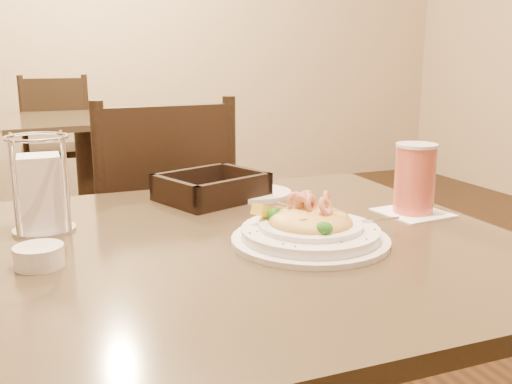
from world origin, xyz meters
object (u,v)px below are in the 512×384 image
object	(u,v)px
dining_chair_near	(159,241)
side_plate	(255,193)
background_table	(87,157)
pasta_bowl	(310,229)
butter_ramekin	(39,256)
drink_glass	(415,179)
bread_basket	(212,190)
napkin_caddy	(41,190)
dining_chair_far	(57,144)
main_table	(260,351)

from	to	relation	value
dining_chair_near	side_plate	distance (m)	0.50
background_table	pasta_bowl	size ratio (longest dim) A/B	3.26
side_plate	butter_ramekin	xyz separation A→B (m)	(-0.48, -0.31, 0.01)
drink_glass	side_plate	bearing A→B (deg)	132.83
drink_glass	side_plate	distance (m)	0.37
bread_basket	side_plate	bearing A→B (deg)	0.07
background_table	drink_glass	distance (m)	2.37
dining_chair_near	butter_ramekin	distance (m)	0.83
dining_chair_near	background_table	bearing A→B (deg)	-91.76
napkin_caddy	side_plate	world-z (taller)	napkin_caddy
drink_glass	bread_basket	xyz separation A→B (m)	(-0.35, 0.27, -0.05)
drink_glass	napkin_caddy	distance (m)	0.73
side_plate	butter_ramekin	bearing A→B (deg)	-147.16
drink_glass	pasta_bowl	bearing A→B (deg)	-161.78
side_plate	dining_chair_far	bearing A→B (deg)	97.68
main_table	side_plate	size ratio (longest dim) A/B	5.34
dining_chair_near	main_table	bearing A→B (deg)	89.55
dining_chair_far	pasta_bowl	world-z (taller)	dining_chair_far
bread_basket	pasta_bowl	bearing A→B (deg)	-79.21
butter_ramekin	background_table	bearing A→B (deg)	83.44
pasta_bowl	napkin_caddy	xyz separation A→B (m)	(-0.43, 0.24, 0.05)
dining_chair_far	drink_glass	xyz separation A→B (m)	(0.59, -2.83, 0.29)
main_table	butter_ramekin	xyz separation A→B (m)	(-0.37, -0.01, 0.24)
dining_chair_far	main_table	bearing A→B (deg)	94.47
background_table	butter_ramekin	distance (m)	2.38
dining_chair_far	drink_glass	distance (m)	2.90
pasta_bowl	side_plate	bearing A→B (deg)	83.98
butter_ramekin	napkin_caddy	bearing A→B (deg)	86.49
napkin_caddy	butter_ramekin	size ratio (longest dim) A/B	2.39
pasta_bowl	napkin_caddy	bearing A→B (deg)	150.48
napkin_caddy	main_table	bearing A→B (deg)	-27.08
dining_chair_far	butter_ramekin	distance (m)	2.88
dining_chair_far	dining_chair_near	bearing A→B (deg)	94.91
bread_basket	napkin_caddy	world-z (taller)	napkin_caddy
drink_glass	butter_ramekin	xyz separation A→B (m)	(-0.73, -0.04, -0.06)
side_plate	dining_chair_near	bearing A→B (deg)	110.03
dining_chair_far	pasta_bowl	distance (m)	2.95
background_table	dining_chair_near	bearing A→B (deg)	-87.88
bread_basket	butter_ramekin	world-z (taller)	bread_basket
dining_chair_near	butter_ramekin	xyz separation A→B (m)	(-0.33, -0.73, 0.24)
pasta_bowl	dining_chair_far	bearing A→B (deg)	96.01
butter_ramekin	side_plate	bearing A→B (deg)	32.84
dining_chair_near	pasta_bowl	size ratio (longest dim) A/B	3.04
pasta_bowl	butter_ramekin	distance (m)	0.45
main_table	pasta_bowl	distance (m)	0.27
main_table	background_table	size ratio (longest dim) A/B	0.90
drink_glass	butter_ramekin	distance (m)	0.73
dining_chair_near	dining_chair_far	distance (m)	2.15
background_table	side_plate	world-z (taller)	side_plate
dining_chair_near	bread_basket	xyz separation A→B (m)	(0.04, -0.41, 0.24)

